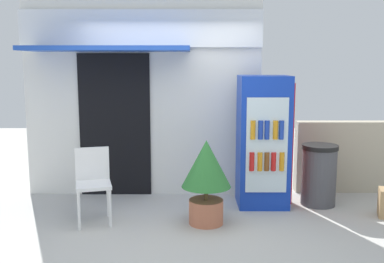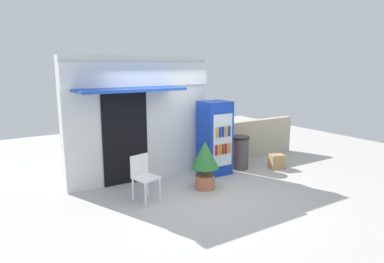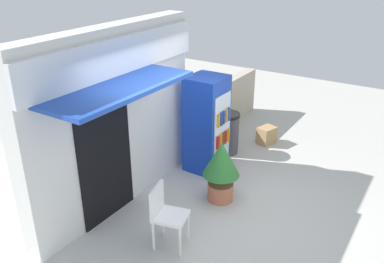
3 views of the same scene
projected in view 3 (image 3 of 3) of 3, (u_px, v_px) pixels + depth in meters
The scene contains 8 objects.
ground at pixel (218, 217), 6.22m from camera, with size 16.00×16.00×0.00m, color beige.
storefront_building at pixel (114, 117), 6.06m from camera, with size 3.39×1.13×2.79m.
drink_cooler at pixel (207, 124), 7.29m from camera, with size 0.68×0.68×1.76m.
plastic_chair at pixel (165, 212), 5.45m from camera, with size 0.51×0.52×0.90m.
potted_plant_near_shop at pixel (221, 166), 6.43m from camera, with size 0.59×0.59×1.03m.
trash_bin at pixel (227, 133), 8.06m from camera, with size 0.48×0.48×0.83m.
stone_boundary_wall at pixel (226, 104), 9.21m from camera, with size 2.62×0.21×1.06m, color #B7AD93.
cardboard_box at pixel (267, 135), 8.53m from camera, with size 0.36×0.27×0.36m, color tan.
Camera 3 is at (-4.54, -2.44, 3.75)m, focal length 38.17 mm.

